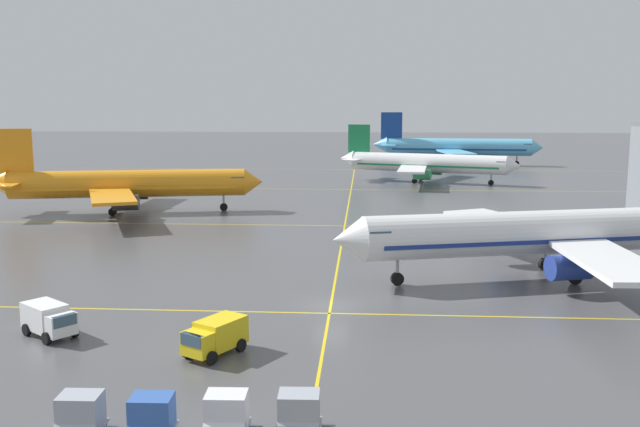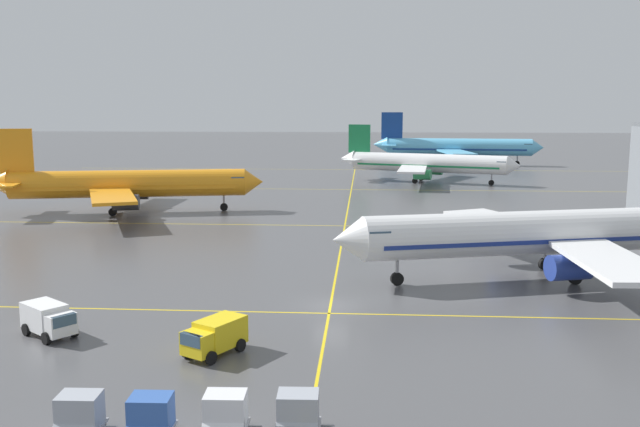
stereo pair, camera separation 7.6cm
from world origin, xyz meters
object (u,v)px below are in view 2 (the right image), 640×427
Objects in this scene: airliner_far_left_stand at (456,147)px; airliner_front_gate at (546,233)px; baggage_cart_row_leftmost at (80,412)px; baggage_cart_row_middle at (225,411)px; airliner_second_row at (125,184)px; service_truck_catering at (214,336)px; service_truck_red_van at (49,319)px; baggage_cart_row_second at (151,414)px; baggage_cart_row_fourth at (298,411)px; airliner_third_row at (425,163)px.

airliner_front_gate is at bearing -93.12° from airliner_far_left_stand.
baggage_cart_row_middle is (6.68, 0.53, 0.00)m from baggage_cart_row_leftmost.
airliner_far_left_stand reaches higher than baggage_cart_row_middle.
service_truck_catering is at bearing -65.75° from airliner_second_row.
service_truck_red_van is at bearing -76.18° from airliner_second_row.
baggage_cart_row_leftmost is 1.00× the size of baggage_cart_row_middle.
baggage_cart_row_second and baggage_cart_row_fourth have the same top height.
baggage_cart_row_second is (10.80, -12.96, -0.17)m from service_truck_red_van.
service_truck_catering reaches higher than baggage_cart_row_fourth.
service_truck_catering is 1.61× the size of baggage_cart_row_second.
airliner_third_row is at bearing 77.68° from service_truck_catering.
service_truck_catering is at bearing 86.32° from baggage_cart_row_second.
baggage_cart_row_leftmost is at bearing -103.83° from airliner_far_left_stand.
airliner_far_left_stand is (54.38, 76.92, 0.34)m from airliner_second_row.
airliner_front_gate reaches higher than baggage_cart_row_fourth.
airliner_far_left_stand is 141.62m from baggage_cart_row_fourth.
airliner_third_row is 105.44m from baggage_cart_row_leftmost.
baggage_cart_row_fourth is at bearing 6.75° from baggage_cart_row_second.
airliner_third_row is at bearing 80.29° from baggage_cart_row_middle.
airliner_third_row is at bearing 78.54° from baggage_cart_row_second.
airliner_far_left_stand is 143.70m from baggage_cart_row_second.
airliner_third_row is at bearing 41.76° from airliner_second_row.
service_truck_catering is (-20.14, -92.22, -2.49)m from airliner_third_row.
airliner_front_gate is 37.40m from baggage_cart_row_middle.
airliner_second_row is 68.24m from baggage_cart_row_middle.
airliner_far_left_stand is at bearing 86.88° from airliner_front_gate.
airliner_front_gate is 42.04m from baggage_cart_row_leftmost.
baggage_cart_row_leftmost is at bearing -111.11° from service_truck_catering.
airliner_front_gate is 40.25m from service_truck_red_van.
baggage_cart_row_second is at bearing -69.89° from airliner_second_row.
airliner_second_row reaches higher than service_truck_red_van.
baggage_cart_row_leftmost and baggage_cart_row_second have the same top height.
airliner_third_row is 103.59m from baggage_cart_row_middle.
baggage_cart_row_fourth is (6.02, -9.59, -0.17)m from service_truck_catering.
baggage_cart_row_middle is (3.34, 0.52, 0.00)m from baggage_cart_row_second.
service_truck_catering is 10.22m from baggage_cart_row_middle.
service_truck_catering is at bearing -102.32° from airliner_third_row.
airliner_second_row is 13.37× the size of baggage_cart_row_second.
airliner_front_gate is at bearing 50.59° from baggage_cart_row_second.
baggage_cart_row_leftmost is at bearing -175.51° from baggage_cart_row_middle.
airliner_second_row is 13.37× the size of baggage_cart_row_fourth.
airliner_far_left_stand is 144.47m from baggage_cart_row_leftmost.
service_truck_catering is (-30.53, -129.86, -3.12)m from airliner_far_left_stand.
baggage_cart_row_middle is (-21.89, -30.18, -2.96)m from airliner_front_gate.
airliner_far_left_stand reaches higher than service_truck_catering.
airliner_far_left_stand is 134.07m from service_truck_red_van.
service_truck_catering is (11.46, -2.58, 0.00)m from service_truck_red_van.
airliner_front_gate is 13.28× the size of baggage_cart_row_middle.
service_truck_red_van is 1.58× the size of baggage_cart_row_fourth.
baggage_cart_row_fourth is (6.68, 0.79, 0.00)m from baggage_cart_row_second.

